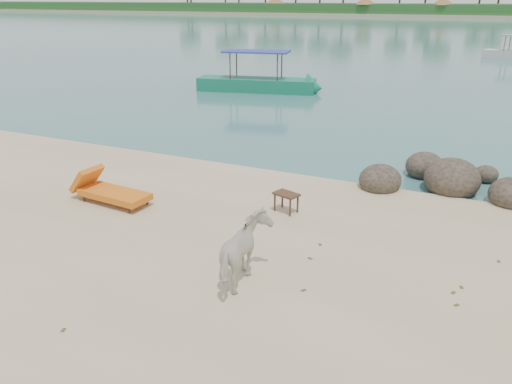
# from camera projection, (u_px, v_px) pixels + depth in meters

# --- Properties ---
(water) EXTENTS (400.00, 400.00, 0.00)m
(water) POSITION_uv_depth(u_px,v_px,m) (477.00, 27.00, 84.54)
(water) COLOR #346768
(water) RESTS_ON ground
(far_shore) EXTENTS (420.00, 90.00, 1.40)m
(far_shore) POSITION_uv_depth(u_px,v_px,m) (488.00, 13.00, 152.19)
(far_shore) COLOR tan
(far_shore) RESTS_ON ground
(far_scenery) EXTENTS (420.00, 18.00, 9.50)m
(far_scenery) POSITION_uv_depth(u_px,v_px,m) (487.00, 4.00, 122.87)
(far_scenery) COLOR #1E4C1E
(far_scenery) RESTS_ON ground
(boulders) EXTENTS (6.30, 2.88, 1.06)m
(boulders) POSITION_uv_depth(u_px,v_px,m) (473.00, 184.00, 12.75)
(boulders) COLOR #2F271F
(boulders) RESTS_ON ground
(cow) EXTENTS (0.82, 1.49, 1.20)m
(cow) POSITION_uv_depth(u_px,v_px,m) (244.00, 254.00, 8.42)
(cow) COLOR silver
(cow) RESTS_ON ground
(side_table) EXTENTS (0.65, 0.52, 0.45)m
(side_table) POSITION_uv_depth(u_px,v_px,m) (286.00, 204.00, 11.45)
(side_table) COLOR #372316
(side_table) RESTS_ON ground
(lounge_chair) EXTENTS (2.29, 0.97, 0.67)m
(lounge_chair) POSITION_uv_depth(u_px,v_px,m) (114.00, 191.00, 11.90)
(lounge_chair) COLOR orange
(lounge_chair) RESTS_ON ground
(boat_near) EXTENTS (7.15, 3.03, 3.39)m
(boat_near) POSITION_uv_depth(u_px,v_px,m) (256.00, 58.00, 26.09)
(boat_near) COLOR #126B4D
(boat_near) RESTS_ON water
(dead_leaves) EXTENTS (6.03, 6.44, 0.00)m
(dead_leaves) POSITION_uv_depth(u_px,v_px,m) (360.00, 314.00, 7.84)
(dead_leaves) COLOR brown
(dead_leaves) RESTS_ON ground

